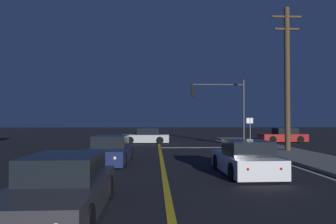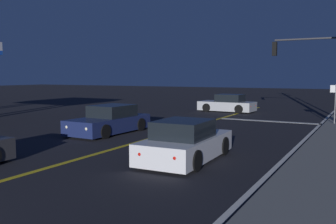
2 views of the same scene
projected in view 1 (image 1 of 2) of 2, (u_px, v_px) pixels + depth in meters
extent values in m
cube|color=slate|center=(334.00, 165.00, 14.71)|extent=(3.20, 40.58, 0.15)
cube|color=gold|center=(163.00, 167.00, 14.39)|extent=(0.20, 38.32, 0.01)
cube|color=silver|center=(294.00, 166.00, 14.64)|extent=(0.16, 38.32, 0.01)
cube|color=silver|center=(201.00, 147.00, 24.28)|extent=(6.28, 0.50, 0.01)
cube|color=maroon|center=(282.00, 138.00, 29.77)|extent=(4.23, 1.98, 0.68)
cube|color=black|center=(285.00, 131.00, 29.80)|extent=(1.97, 1.63, 0.60)
cylinder|color=black|center=(273.00, 140.00, 28.81)|extent=(0.65, 0.24, 0.64)
cylinder|color=black|center=(265.00, 138.00, 30.50)|extent=(0.65, 0.24, 0.64)
cylinder|color=black|center=(300.00, 139.00, 29.02)|extent=(0.65, 0.24, 0.64)
cylinder|color=black|center=(292.00, 138.00, 30.71)|extent=(0.65, 0.24, 0.64)
sphere|color=#FFF4CC|center=(264.00, 137.00, 29.04)|extent=(0.18, 0.18, 0.18)
sphere|color=#FFF4CC|center=(259.00, 136.00, 30.17)|extent=(0.18, 0.18, 0.18)
sphere|color=red|center=(306.00, 137.00, 29.37)|extent=(0.14, 0.14, 0.14)
sphere|color=red|center=(300.00, 136.00, 30.49)|extent=(0.14, 0.14, 0.14)
cube|color=#B2B5BA|center=(146.00, 138.00, 28.58)|extent=(4.23, 1.98, 0.68)
cube|color=black|center=(148.00, 132.00, 28.59)|extent=(1.97, 1.65, 0.60)
cylinder|color=black|center=(130.00, 140.00, 27.71)|extent=(0.65, 0.24, 0.64)
cylinder|color=black|center=(132.00, 139.00, 29.43)|extent=(0.65, 0.24, 0.64)
cylinder|color=black|center=(160.00, 140.00, 27.73)|extent=(0.65, 0.24, 0.64)
cylinder|color=black|center=(160.00, 139.00, 29.44)|extent=(0.65, 0.24, 0.64)
sphere|color=#FFF4CC|center=(122.00, 138.00, 28.00)|extent=(0.18, 0.18, 0.18)
sphere|color=#FFF4CC|center=(124.00, 137.00, 29.14)|extent=(0.18, 0.18, 0.18)
sphere|color=red|center=(168.00, 138.00, 28.02)|extent=(0.14, 0.14, 0.14)
sphere|color=red|center=(168.00, 137.00, 29.16)|extent=(0.14, 0.14, 0.14)
cube|color=silver|center=(245.00, 163.00, 12.57)|extent=(1.92, 4.15, 0.68)
cube|color=black|center=(247.00, 148.00, 12.34)|extent=(1.61, 1.93, 0.60)
cylinder|color=black|center=(217.00, 162.00, 13.78)|extent=(0.24, 0.65, 0.64)
cylinder|color=black|center=(255.00, 162.00, 13.90)|extent=(0.24, 0.65, 0.64)
cylinder|color=black|center=(233.00, 172.00, 11.24)|extent=(0.24, 0.65, 0.64)
cylinder|color=black|center=(280.00, 171.00, 11.36)|extent=(0.24, 0.65, 0.64)
sphere|color=#FFF4CC|center=(220.00, 155.00, 14.52)|extent=(0.18, 0.18, 0.18)
sphere|color=#FFF4CC|center=(244.00, 155.00, 14.60)|extent=(0.18, 0.18, 0.18)
sphere|color=red|center=(247.00, 169.00, 10.54)|extent=(0.14, 0.14, 0.14)
sphere|color=red|center=(280.00, 169.00, 10.62)|extent=(0.14, 0.14, 0.14)
cube|color=navy|center=(110.00, 154.00, 15.70)|extent=(1.95, 4.51, 0.68)
cube|color=black|center=(111.00, 142.00, 15.98)|extent=(1.63, 2.10, 0.60)
cylinder|color=black|center=(124.00, 160.00, 14.32)|extent=(0.24, 0.65, 0.64)
cylinder|color=black|center=(86.00, 160.00, 14.29)|extent=(0.24, 0.65, 0.64)
cylinder|color=black|center=(130.00, 154.00, 17.09)|extent=(0.24, 0.65, 0.64)
cylinder|color=black|center=(98.00, 154.00, 17.06)|extent=(0.24, 0.65, 0.64)
sphere|color=#FFF4CC|center=(115.00, 158.00, 13.53)|extent=(0.18, 0.18, 0.18)
sphere|color=#FFF4CC|center=(88.00, 158.00, 13.51)|extent=(0.18, 0.18, 0.18)
sphere|color=red|center=(127.00, 148.00, 17.89)|extent=(0.14, 0.14, 0.14)
sphere|color=red|center=(106.00, 149.00, 17.87)|extent=(0.14, 0.14, 0.14)
cube|color=#2D2D33|center=(61.00, 196.00, 7.16)|extent=(1.91, 4.71, 0.68)
cube|color=black|center=(64.00, 167.00, 7.46)|extent=(1.62, 2.18, 0.60)
cylinder|color=black|center=(87.00, 222.00, 5.75)|extent=(0.23, 0.64, 0.64)
cylinder|color=black|center=(108.00, 187.00, 8.66)|extent=(0.23, 0.64, 0.64)
cylinder|color=black|center=(43.00, 188.00, 8.56)|extent=(0.23, 0.64, 0.64)
sphere|color=red|center=(102.00, 175.00, 9.48)|extent=(0.14, 0.14, 0.14)
sphere|color=red|center=(63.00, 175.00, 9.42)|extent=(0.14, 0.14, 0.14)
cylinder|color=#38383D|center=(244.00, 112.00, 26.80)|extent=(0.18, 0.18, 5.45)
cylinder|color=#38383D|center=(218.00, 85.00, 26.76)|extent=(4.27, 0.12, 0.12)
cube|color=black|center=(193.00, 91.00, 26.66)|extent=(0.28, 0.28, 0.90)
sphere|color=red|center=(193.00, 88.00, 26.67)|extent=(0.22, 0.22, 0.22)
sphere|color=#4C2D05|center=(193.00, 91.00, 26.66)|extent=(0.22, 0.22, 0.22)
sphere|color=#0A3814|center=(193.00, 94.00, 26.65)|extent=(0.22, 0.22, 0.22)
cylinder|color=#4C3823|center=(287.00, 80.00, 20.65)|extent=(0.34, 0.34, 9.41)
cube|color=#4C3823|center=(287.00, 17.00, 20.74)|extent=(1.91, 0.12, 0.12)
cube|color=#4C3823|center=(287.00, 29.00, 20.72)|extent=(1.61, 0.12, 0.12)
cylinder|color=slate|center=(250.00, 133.00, 23.95)|extent=(0.06, 0.06, 2.30)
cube|color=white|center=(250.00, 121.00, 23.97)|extent=(0.56, 0.06, 0.40)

